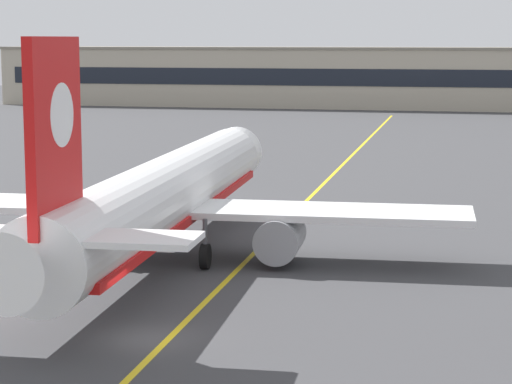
% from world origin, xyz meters
% --- Properties ---
extents(ground_plane, '(400.00, 400.00, 0.00)m').
position_xyz_m(ground_plane, '(0.00, 0.00, 0.00)').
color(ground_plane, '#3D3D3F').
extents(taxiway_centreline, '(5.03, 179.95, 0.01)m').
position_xyz_m(taxiway_centreline, '(0.00, 30.00, 0.00)').
color(taxiway_centreline, yellow).
rests_on(taxiway_centreline, ground).
extents(airliner_foreground, '(32.23, 41.52, 11.65)m').
position_xyz_m(airliner_foreground, '(-3.89, 14.11, 3.37)').
color(airliner_foreground, white).
rests_on(airliner_foreground, ground).
extents(safety_cone_by_nose_gear, '(0.44, 0.44, 0.55)m').
position_xyz_m(safety_cone_by_nose_gear, '(-3.83, 30.34, 0.26)').
color(safety_cone_by_nose_gear, orange).
rests_on(safety_cone_by_nose_gear, ground).
extents(terminal_building, '(129.48, 12.40, 10.17)m').
position_xyz_m(terminal_building, '(-7.79, 137.01, 5.09)').
color(terminal_building, '#B2A893').
rests_on(terminal_building, ground).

